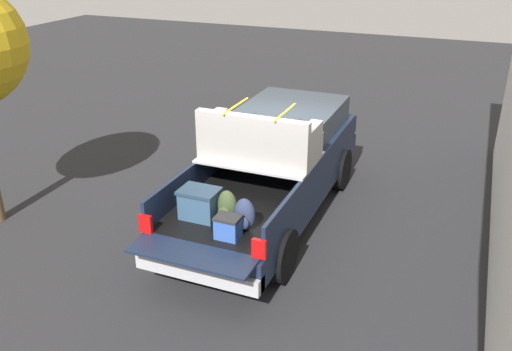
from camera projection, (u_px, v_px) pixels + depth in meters
The scene contains 2 objects.
ground_plane at pixel (268, 217), 10.17m from camera, with size 40.00×40.00×0.00m, color #262628.
pickup_truck at pixel (276, 163), 10.07m from camera, with size 6.05×2.06×2.23m.
Camera 1 is at (-8.35, -3.20, 4.90)m, focal length 38.36 mm.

